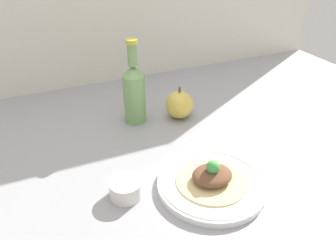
{
  "coord_description": "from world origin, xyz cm",
  "views": [
    {
      "loc": [
        -31.43,
        -64.95,
        51.57
      ],
      "look_at": [
        -2.38,
        1.5,
        8.92
      ],
      "focal_mm": 35.0,
      "sensor_mm": 36.0,
      "label": 1
    }
  ],
  "objects_px": {
    "plate": "(211,183)",
    "dipping_bowl": "(126,189)",
    "cider_bottle": "(134,91)",
    "apple": "(179,105)",
    "plated_food": "(212,176)"
  },
  "relations": [
    {
      "from": "cider_bottle",
      "to": "dipping_bowl",
      "type": "xyz_separation_m",
      "value": [
        -0.13,
        -0.31,
        -0.08
      ]
    },
    {
      "from": "apple",
      "to": "dipping_bowl",
      "type": "height_order",
      "value": "apple"
    },
    {
      "from": "plate",
      "to": "apple",
      "type": "distance_m",
      "value": 0.33
    },
    {
      "from": "plated_food",
      "to": "cider_bottle",
      "type": "xyz_separation_m",
      "value": [
        -0.06,
        0.36,
        0.07
      ]
    },
    {
      "from": "dipping_bowl",
      "to": "cider_bottle",
      "type": "bearing_deg",
      "value": 67.57
    },
    {
      "from": "cider_bottle",
      "to": "apple",
      "type": "distance_m",
      "value": 0.15
    },
    {
      "from": "dipping_bowl",
      "to": "plate",
      "type": "bearing_deg",
      "value": -14.8
    },
    {
      "from": "cider_bottle",
      "to": "apple",
      "type": "height_order",
      "value": "cider_bottle"
    },
    {
      "from": "plate",
      "to": "dipping_bowl",
      "type": "distance_m",
      "value": 0.2
    },
    {
      "from": "cider_bottle",
      "to": "plated_food",
      "type": "bearing_deg",
      "value": -80.15
    },
    {
      "from": "plated_food",
      "to": "dipping_bowl",
      "type": "distance_m",
      "value": 0.2
    },
    {
      "from": "plated_food",
      "to": "dipping_bowl",
      "type": "relative_size",
      "value": 2.24
    },
    {
      "from": "apple",
      "to": "plated_food",
      "type": "bearing_deg",
      "value": -102.26
    },
    {
      "from": "cider_bottle",
      "to": "apple",
      "type": "bearing_deg",
      "value": -14.87
    },
    {
      "from": "apple",
      "to": "dipping_bowl",
      "type": "xyz_separation_m",
      "value": [
        -0.26,
        -0.27,
        -0.02
      ]
    }
  ]
}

